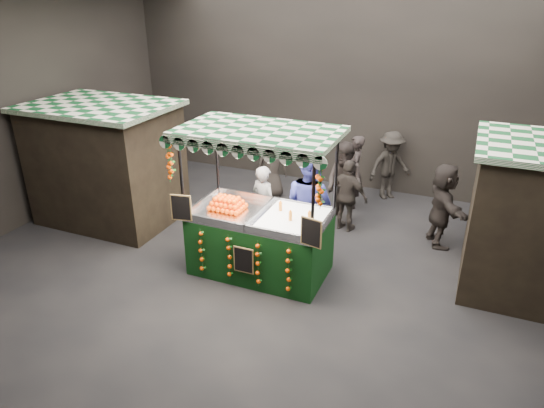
% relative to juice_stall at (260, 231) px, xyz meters
% --- Properties ---
extents(ground, '(12.00, 12.00, 0.00)m').
position_rel_juice_stall_xyz_m(ground, '(0.39, -0.18, -0.84)').
color(ground, black).
rests_on(ground, ground).
extents(market_hall, '(12.10, 10.10, 5.05)m').
position_rel_juice_stall_xyz_m(market_hall, '(0.39, -0.18, 2.55)').
color(market_hall, black).
rests_on(market_hall, ground).
extents(neighbour_stall_left, '(3.00, 2.20, 2.60)m').
position_rel_juice_stall_xyz_m(neighbour_stall_left, '(-4.01, 0.82, 0.47)').
color(neighbour_stall_left, black).
rests_on(neighbour_stall_left, ground).
extents(juice_stall, '(2.78, 1.63, 2.69)m').
position_rel_juice_stall_xyz_m(juice_stall, '(0.00, 0.00, 0.00)').
color(juice_stall, black).
rests_on(juice_stall, ground).
extents(vendor_grey, '(0.70, 0.57, 1.64)m').
position_rel_juice_stall_xyz_m(vendor_grey, '(-0.41, 1.12, -0.02)').
color(vendor_grey, slate).
rests_on(vendor_grey, ground).
extents(vendor_blue, '(1.25, 1.13, 2.09)m').
position_rel_juice_stall_xyz_m(vendor_blue, '(0.58, 1.00, 0.21)').
color(vendor_blue, navy).
rests_on(vendor_blue, ground).
extents(shopper_0, '(0.72, 0.53, 1.82)m').
position_rel_juice_stall_xyz_m(shopper_0, '(-3.73, 2.58, 0.07)').
color(shopper_0, black).
rests_on(shopper_0, ground).
extents(shopper_1, '(1.10, 1.00, 1.83)m').
position_rel_juice_stall_xyz_m(shopper_1, '(0.84, 2.61, 0.08)').
color(shopper_1, '#282220').
rests_on(shopper_1, ground).
extents(shopper_2, '(0.99, 0.61, 1.57)m').
position_rel_juice_stall_xyz_m(shopper_2, '(1.00, 2.27, -0.05)').
color(shopper_2, '#2D2825').
rests_on(shopper_2, ground).
extents(shopper_3, '(1.23, 1.20, 1.69)m').
position_rel_juice_stall_xyz_m(shopper_3, '(1.50, 4.37, 0.01)').
color(shopper_3, black).
rests_on(shopper_3, ground).
extents(shopper_4, '(0.87, 0.73, 1.51)m').
position_rel_juice_stall_xyz_m(shopper_4, '(-1.18, 3.35, -0.08)').
color(shopper_4, black).
rests_on(shopper_4, ground).
extents(shopper_5, '(1.08, 1.67, 1.72)m').
position_rel_juice_stall_xyz_m(shopper_5, '(2.89, 2.39, 0.02)').
color(shopper_5, '#2C2624').
rests_on(shopper_5, ground).
extents(shopper_6, '(0.58, 0.73, 1.73)m').
position_rel_juice_stall_xyz_m(shopper_6, '(0.82, 3.52, 0.03)').
color(shopper_6, black).
rests_on(shopper_6, ground).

